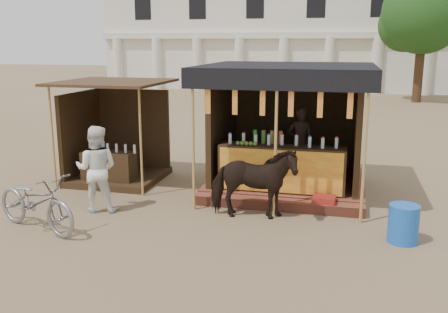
% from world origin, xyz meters
% --- Properties ---
extents(ground, '(120.00, 120.00, 0.00)m').
position_xyz_m(ground, '(0.00, 0.00, 0.00)').
color(ground, '#846B4C').
rests_on(ground, ground).
extents(main_stall, '(3.60, 3.61, 2.78)m').
position_xyz_m(main_stall, '(1.01, 3.36, 1.02)').
color(main_stall, brown).
rests_on(main_stall, ground).
extents(secondary_stall, '(2.40, 2.40, 2.38)m').
position_xyz_m(secondary_stall, '(-3.17, 3.24, 0.85)').
color(secondary_stall, '#382614').
rests_on(secondary_stall, ground).
extents(cow, '(1.71, 0.94, 1.38)m').
position_xyz_m(cow, '(0.63, 1.31, 0.69)').
color(cow, black).
rests_on(cow, ground).
extents(motorbike, '(2.10, 1.32, 1.04)m').
position_xyz_m(motorbike, '(-2.96, -0.18, 0.52)').
color(motorbike, gray).
rests_on(motorbike, ground).
extents(bystander, '(0.93, 0.79, 1.69)m').
position_xyz_m(bystander, '(-2.42, 1.04, 0.85)').
color(bystander, white).
rests_on(bystander, ground).
extents(blue_barrel, '(0.50, 0.50, 0.64)m').
position_xyz_m(blue_barrel, '(3.25, 0.77, 0.32)').
color(blue_barrel, blue).
rests_on(blue_barrel, ground).
extents(red_crate, '(0.46, 0.41, 0.32)m').
position_xyz_m(red_crate, '(1.91, 2.00, 0.16)').
color(red_crate, maroon).
rests_on(red_crate, ground).
extents(cooler, '(0.75, 0.63, 0.46)m').
position_xyz_m(cooler, '(1.84, 2.60, 0.23)').
color(cooler, '#197140').
rests_on(cooler, ground).
extents(background_building, '(26.00, 7.45, 8.18)m').
position_xyz_m(background_building, '(-2.00, 29.94, 3.98)').
color(background_building, silver).
rests_on(background_building, ground).
extents(tree, '(4.50, 4.40, 7.00)m').
position_xyz_m(tree, '(5.81, 22.14, 4.63)').
color(tree, '#382314').
rests_on(tree, ground).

